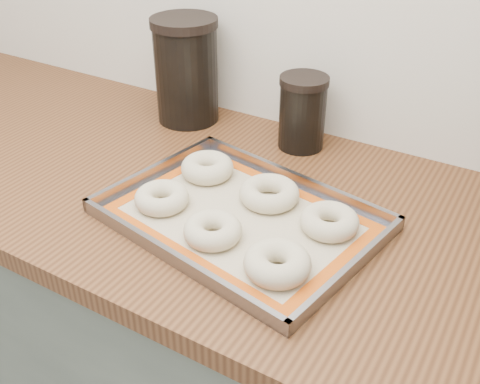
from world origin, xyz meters
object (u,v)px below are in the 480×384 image
Objects in this scene: bagel_back_left at (207,168)px; bagel_back_mid at (269,193)px; bagel_front_mid at (213,230)px; bagel_front_right at (277,263)px; canister_mid at (302,112)px; baking_tray at (240,217)px; bagel_front_left at (162,198)px; canister_left at (186,70)px; bagel_back_right at (329,221)px.

bagel_back_left reaches higher than bagel_back_mid.
bagel_front_right reaches higher than bagel_front_mid.
bagel_front_right is 0.44m from canister_mid.
bagel_back_left is at bearing 143.33° from bagel_front_right.
bagel_front_right is 0.66× the size of canister_mid.
canister_mid is (-0.02, 0.38, 0.06)m from bagel_front_mid.
bagel_front_left is at bearing -165.21° from baking_tray.
canister_left is at bearing 129.93° from bagel_front_mid.
bagel_back_mid and bagel_back_right have the same top height.
bagel_front_left is 0.27m from bagel_front_right.
canister_left reaches higher than bagel_back_mid.
bagel_back_left is at bearing -47.25° from canister_left.
bagel_back_right is at bearing 16.63° from bagel_front_left.
bagel_front_mid is 0.98× the size of bagel_back_right.
bagel_front_left is 0.62× the size of canister_mid.
bagel_back_mid is 0.25m from canister_mid.
canister_mid reaches higher than bagel_front_left.
bagel_front_mid is 0.41× the size of canister_left.
canister_left is 1.51× the size of canister_mid.
canister_mid is at bearing 95.68° from baking_tray.
bagel_front_mid is at bearing 170.34° from bagel_front_right.
bagel_back_left is 0.15m from bagel_back_mid.
bagel_front_left is at bearing -95.43° from bagel_back_left.
bagel_back_mid is (0.16, 0.11, 0.00)m from bagel_front_left.
bagel_front_mid is 0.94× the size of bagel_front_right.
canister_left reaches higher than bagel_front_right.
bagel_back_right is 0.64× the size of canister_mid.
baking_tray is 5.21× the size of bagel_front_mid.
canister_mid is (0.10, 0.22, 0.06)m from bagel_back_left.
bagel_front_mid is 0.62× the size of canister_mid.
baking_tray is at bearing -35.49° from bagel_back_left.
baking_tray is 0.08m from bagel_front_mid.
canister_mid is (-0.05, 0.24, 0.06)m from bagel_back_mid.
canister_mid reaches higher than bagel_back_left.
bagel_back_mid is 0.46× the size of canister_left.
bagel_back_mid is (0.02, 0.07, 0.02)m from baking_tray.
bagel_front_mid is at bearing -100.40° from bagel_back_mid.
bagel_back_left reaches higher than bagel_front_left.
bagel_back_left is at bearing 172.92° from bagel_back_mid.
canister_left is (-0.19, 0.21, 0.10)m from bagel_back_left.
bagel_front_left is 0.90× the size of bagel_back_mid.
canister_left reaches higher than bagel_back_left.
bagel_back_right is at bearing 80.61° from bagel_front_right.
canister_mid is at bearing 2.06° from canister_left.
bagel_back_right is at bearing -55.64° from canister_mid.
bagel_front_mid is at bearing -86.73° from canister_mid.
bagel_front_mid is 0.95× the size of bagel_back_left.
baking_tray is at bearing 142.13° from bagel_front_right.
canister_mid reaches higher than bagel_front_mid.
bagel_front_mid is at bearing -53.94° from bagel_back_left.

